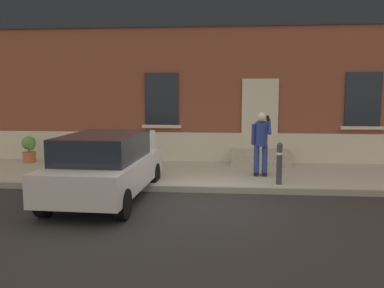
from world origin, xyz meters
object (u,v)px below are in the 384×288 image
object	(u,v)px
hatchback_car_silver	(106,165)
planter_charcoal	(105,149)
person_on_phone	(261,140)
planter_terracotta	(29,149)
bollard_near_person	(279,162)
bollard_far_left	(117,159)

from	to	relation	value
hatchback_car_silver	planter_charcoal	size ratio (longest dim) A/B	4.79
person_on_phone	planter_terracotta	xyz separation A→B (m)	(-7.32, 1.57, -0.54)
bollard_near_person	person_on_phone	distance (m)	1.08
bollard_far_left	planter_terracotta	bearing A→B (deg)	145.55
hatchback_car_silver	bollard_far_left	bearing A→B (deg)	94.23
hatchback_car_silver	person_on_phone	xyz separation A→B (m)	(3.61, 2.18, 0.36)
hatchback_car_silver	bollard_near_person	world-z (taller)	hatchback_car_silver
bollard_near_person	planter_terracotta	bearing A→B (deg)	162.16
person_on_phone	planter_terracotta	bearing A→B (deg)	175.85
bollard_near_person	planter_charcoal	size ratio (longest dim) A/B	1.22
hatchback_car_silver	bollard_near_person	bearing A→B (deg)	17.57
hatchback_car_silver	bollard_near_person	size ratio (longest dim) A/B	3.94
bollard_near_person	person_on_phone	bearing A→B (deg)	112.80
hatchback_car_silver	planter_terracotta	bearing A→B (deg)	134.72
bollard_far_left	person_on_phone	bearing A→B (deg)	13.83
planter_charcoal	bollard_near_person	bearing A→B (deg)	-25.91
hatchback_car_silver	planter_charcoal	xyz separation A→B (m)	(-1.19, 3.78, -0.18)
planter_charcoal	bollard_far_left	bearing A→B (deg)	-66.50
hatchback_car_silver	planter_terracotta	xyz separation A→B (m)	(-3.71, 3.75, -0.18)
hatchback_car_silver	person_on_phone	distance (m)	4.23
planter_terracotta	person_on_phone	bearing A→B (deg)	-12.09
bollard_near_person	planter_terracotta	world-z (taller)	bollard_near_person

